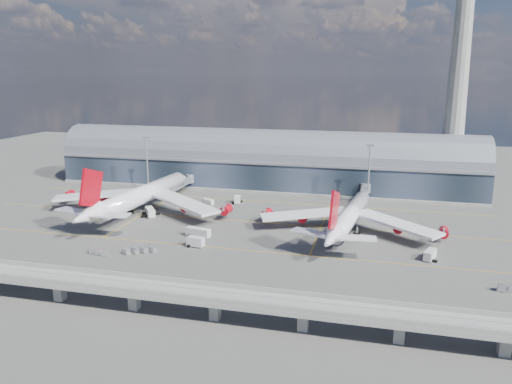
% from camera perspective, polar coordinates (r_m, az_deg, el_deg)
% --- Properties ---
extents(ground, '(500.00, 500.00, 0.00)m').
position_cam_1_polar(ground, '(170.74, -5.13, -5.08)').
color(ground, '#474744').
rests_on(ground, ground).
extents(taxi_lines, '(200.00, 80.12, 0.01)m').
position_cam_1_polar(taxi_lines, '(190.74, -2.95, -3.03)').
color(taxi_lines, gold).
rests_on(taxi_lines, ground).
extents(terminal, '(200.00, 30.00, 28.00)m').
position_cam_1_polar(terminal, '(240.64, 0.91, 3.26)').
color(terminal, '#1B242E').
rests_on(terminal, ground).
extents(control_tower, '(19.00, 19.00, 103.00)m').
position_cam_1_polar(control_tower, '(237.53, 22.11, 11.93)').
color(control_tower, gray).
rests_on(control_tower, ground).
extents(guideway, '(220.00, 8.50, 7.20)m').
position_cam_1_polar(guideway, '(121.87, -13.83, -10.65)').
color(guideway, gray).
rests_on(guideway, ground).
extents(floodlight_mast_left, '(3.00, 0.70, 25.70)m').
position_cam_1_polar(floodlight_mast_left, '(235.70, -12.33, 3.29)').
color(floodlight_mast_left, gray).
rests_on(floodlight_mast_left, ground).
extents(floodlight_mast_right, '(3.00, 0.70, 25.70)m').
position_cam_1_polar(floodlight_mast_right, '(211.53, 12.77, 2.11)').
color(floodlight_mast_right, gray).
rests_on(floodlight_mast_right, ground).
extents(airliner_left, '(75.40, 79.25, 24.13)m').
position_cam_1_polar(airliner_left, '(201.13, -13.17, -0.47)').
color(airliner_left, white).
rests_on(airliner_left, ground).
extents(airliner_right, '(65.03, 68.01, 21.58)m').
position_cam_1_polar(airliner_right, '(175.14, 10.60, -2.87)').
color(airliner_right, white).
rests_on(airliner_right, ground).
extents(jet_bridge_left, '(4.40, 28.00, 7.25)m').
position_cam_1_polar(jet_bridge_left, '(228.68, -8.62, 0.98)').
color(jet_bridge_left, gray).
rests_on(jet_bridge_left, ground).
extents(jet_bridge_right, '(4.40, 32.00, 7.25)m').
position_cam_1_polar(jet_bridge_right, '(209.64, 12.26, -0.33)').
color(jet_bridge_right, gray).
rests_on(jet_bridge_right, ground).
extents(service_truck_0, '(6.61, 7.84, 3.23)m').
position_cam_1_polar(service_truck_0, '(196.97, -12.00, -2.27)').
color(service_truck_0, beige).
rests_on(service_truck_0, ground).
extents(service_truck_1, '(5.87, 3.42, 3.22)m').
position_cam_1_polar(service_truck_1, '(161.09, -6.92, -5.68)').
color(service_truck_1, beige).
rests_on(service_truck_1, ground).
extents(service_truck_2, '(9.03, 4.30, 3.15)m').
position_cam_1_polar(service_truck_2, '(170.10, -6.63, -4.61)').
color(service_truck_2, beige).
rests_on(service_truck_2, ground).
extents(service_truck_3, '(4.32, 6.53, 2.95)m').
position_cam_1_polar(service_truck_3, '(158.10, 19.27, -6.80)').
color(service_truck_3, beige).
rests_on(service_truck_3, ground).
extents(service_truck_4, '(3.80, 5.90, 3.16)m').
position_cam_1_polar(service_truck_4, '(211.57, -2.14, -0.90)').
color(service_truck_4, beige).
rests_on(service_truck_4, ground).
extents(service_truck_5, '(5.65, 3.97, 2.55)m').
position_cam_1_polar(service_truck_5, '(210.00, -5.52, -1.15)').
color(service_truck_5, beige).
rests_on(service_truck_5, ground).
extents(cargo_train_0, '(7.13, 3.13, 1.56)m').
position_cam_1_polar(cargo_train_0, '(160.65, -17.55, -6.60)').
color(cargo_train_0, gray).
rests_on(cargo_train_0, ground).
extents(cargo_train_1, '(10.19, 5.71, 1.74)m').
position_cam_1_polar(cargo_train_1, '(158.67, -13.15, -6.53)').
color(cargo_train_1, gray).
rests_on(cargo_train_1, ground).
extents(cargo_train_2, '(5.25, 2.33, 1.72)m').
position_cam_1_polar(cargo_train_2, '(144.09, 26.77, -9.80)').
color(cargo_train_2, gray).
rests_on(cargo_train_2, ground).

